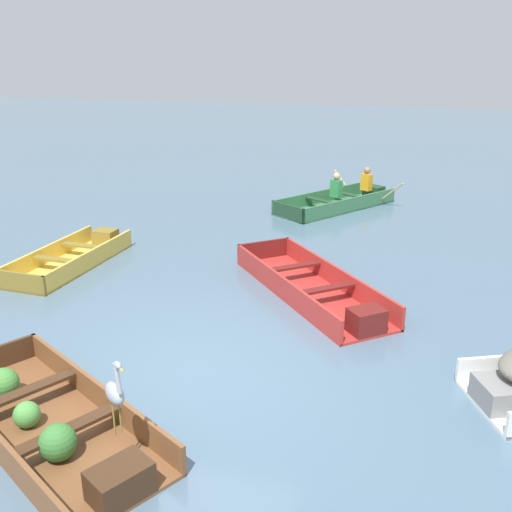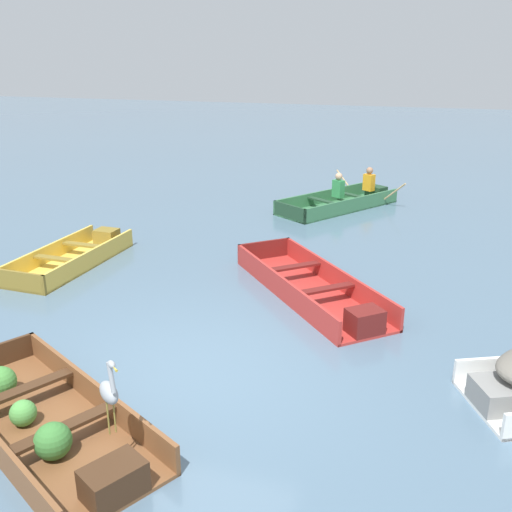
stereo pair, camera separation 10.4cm
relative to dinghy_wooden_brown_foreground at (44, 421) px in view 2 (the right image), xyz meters
name	(u,v)px [view 2 (the right image)]	position (x,y,z in m)	size (l,w,h in m)	color
ground_plane	(184,373)	(0.88, 1.53, -0.14)	(80.00, 80.00, 0.00)	slate
dinghy_wooden_brown_foreground	(44,421)	(0.00, 0.00, 0.00)	(3.36, 2.53, 0.41)	brown
skiff_red_near_moored	(313,290)	(1.87, 4.36, -0.01)	(3.21, 3.38, 0.38)	#AD2D28
skiff_yellow_mid_moored	(76,257)	(-2.79, 4.52, -0.01)	(1.02, 2.78, 0.35)	#E5BC47
rowboat_green_with_crew	(343,200)	(1.30, 10.31, 0.05)	(3.03, 3.48, 0.92)	#387047
heron_on_dinghy	(109,391)	(1.01, -0.26, 0.73)	(0.40, 0.35, 0.84)	olive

